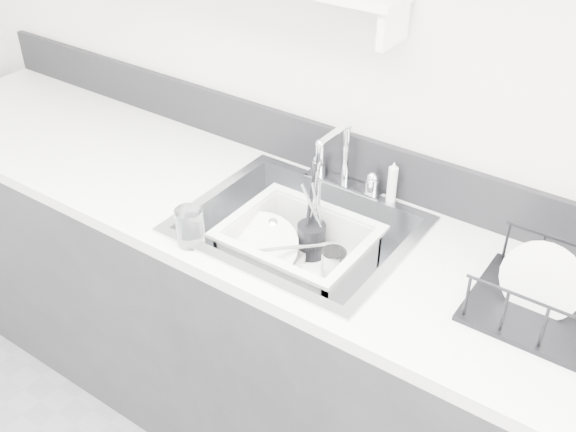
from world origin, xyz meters
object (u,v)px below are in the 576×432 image
Objects in this scene: counter_run at (297,341)px; sink at (298,250)px; wash_tub at (298,252)px; dish_rack at (561,296)px.

sink is at bearing 0.00° from counter_run.
dish_rack is at bearing 3.56° from wash_tub.
wash_tub is (0.01, -0.01, 0.00)m from sink.
sink is 1.62× the size of dish_rack.
counter_run is at bearing -177.22° from dish_rack.
dish_rack is (0.71, 0.04, 0.16)m from wash_tub.
dish_rack is (0.71, 0.04, 0.53)m from counter_run.
dish_rack reaches higher than sink.
counter_run is 5.00× the size of sink.
sink is at bearing 126.25° from wash_tub.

